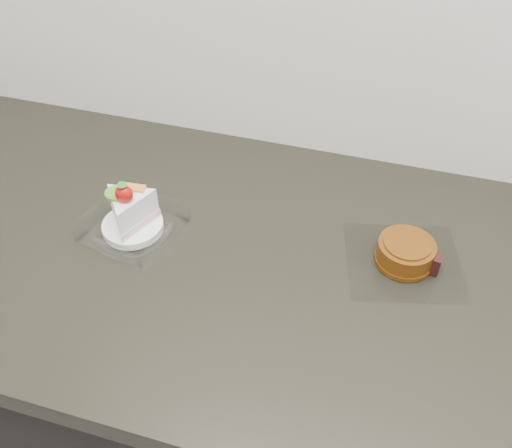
# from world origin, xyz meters

# --- Properties ---
(counter) EXTENTS (2.04, 0.64, 0.90)m
(counter) POSITION_xyz_m (0.00, 1.69, 0.45)
(counter) COLOR black
(counter) RESTS_ON ground
(cake_tray) EXTENTS (0.16, 0.16, 0.11)m
(cake_tray) POSITION_xyz_m (-0.40, 1.69, 0.93)
(cake_tray) COLOR white
(cake_tray) RESTS_ON counter
(mooncake_wrap) EXTENTS (0.21, 0.20, 0.04)m
(mooncake_wrap) POSITION_xyz_m (0.04, 1.75, 0.92)
(mooncake_wrap) COLOR white
(mooncake_wrap) RESTS_ON counter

